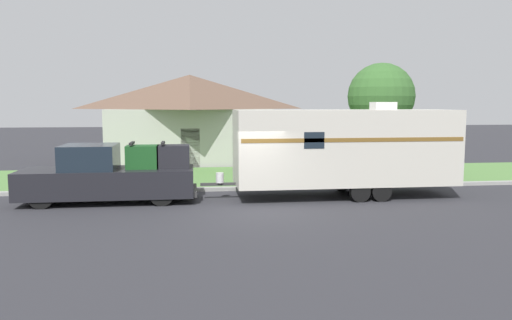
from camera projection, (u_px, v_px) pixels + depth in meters
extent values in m
plane|color=#2D2D33|center=(251.00, 210.00, 16.03)|extent=(120.00, 120.00, 0.00)
cube|color=#999993|center=(240.00, 189.00, 19.71)|extent=(80.00, 0.30, 0.14)
cube|color=#568442|center=(232.00, 177.00, 23.32)|extent=(80.00, 7.00, 0.03)
cube|color=#B2B2A8|center=(190.00, 134.00, 30.17)|extent=(9.02, 7.46, 3.11)
pyramid|color=brown|center=(190.00, 92.00, 29.88)|extent=(9.74, 8.06, 2.02)
cube|color=#4C3828|center=(190.00, 148.00, 26.58)|extent=(1.00, 0.06, 2.10)
cylinder|color=black|center=(41.00, 196.00, 16.23)|extent=(0.84, 0.28, 0.84)
cylinder|color=black|center=(55.00, 187.00, 17.88)|extent=(0.84, 0.28, 0.84)
cylinder|color=black|center=(162.00, 193.00, 16.73)|extent=(0.84, 0.28, 0.84)
cylinder|color=black|center=(164.00, 185.00, 18.38)|extent=(0.84, 0.28, 0.84)
cube|color=black|center=(72.00, 183.00, 17.13)|extent=(3.46, 2.03, 0.94)
cube|color=#19232D|center=(90.00, 157.00, 17.11)|extent=(1.80, 1.87, 0.84)
cube|color=black|center=(159.00, 181.00, 17.50)|extent=(2.41, 2.03, 0.94)
cube|color=#333333|center=(195.00, 190.00, 17.70)|extent=(0.12, 1.83, 0.20)
cube|color=#194C1E|center=(143.00, 157.00, 17.34)|extent=(1.11, 0.85, 0.80)
cube|color=black|center=(132.00, 143.00, 17.24)|extent=(0.10, 0.94, 0.08)
cube|color=black|center=(173.00, 156.00, 17.47)|extent=(1.11, 0.85, 0.80)
cube|color=black|center=(163.00, 143.00, 17.37)|extent=(0.10, 0.94, 0.08)
cylinder|color=black|center=(360.00, 192.00, 17.35)|extent=(0.70, 0.22, 0.70)
cylinder|color=black|center=(341.00, 182.00, 19.51)|extent=(0.70, 0.22, 0.70)
cylinder|color=black|center=(381.00, 191.00, 17.45)|extent=(0.70, 0.22, 0.70)
cylinder|color=black|center=(360.00, 182.00, 19.61)|extent=(0.70, 0.22, 0.70)
cube|color=beige|center=(344.00, 147.00, 18.23)|extent=(8.00, 2.47, 2.69)
cube|color=brown|center=(355.00, 140.00, 16.97)|extent=(7.84, 0.01, 0.14)
cube|color=#383838|center=(218.00, 184.00, 17.79)|extent=(1.26, 0.12, 0.10)
cylinder|color=silver|center=(220.00, 178.00, 17.77)|extent=(0.28, 0.28, 0.36)
cube|color=silver|center=(383.00, 106.00, 18.25)|extent=(0.80, 0.68, 0.28)
cube|color=#19232D|center=(314.00, 140.00, 16.79)|extent=(0.70, 0.01, 0.56)
cylinder|color=brown|center=(100.00, 176.00, 19.58)|extent=(0.09, 0.09, 1.15)
cube|color=silver|center=(99.00, 159.00, 19.51)|extent=(0.48, 0.20, 0.22)
cylinder|color=brown|center=(380.00, 148.00, 23.81)|extent=(0.24, 0.24, 2.58)
sphere|color=#38662D|center=(381.00, 96.00, 23.53)|extent=(3.13, 3.13, 3.13)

